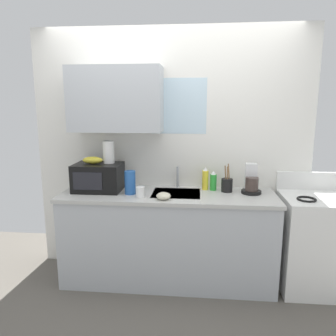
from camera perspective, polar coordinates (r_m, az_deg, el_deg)
kitchen_wall_assembly at (r=3.31m, az=-1.27°, el=4.66°), size 2.84×0.42×2.50m
counter_unit at (r=3.24m, az=0.03°, el=-12.08°), size 2.07×0.63×0.90m
sink_faucet at (r=3.29m, az=1.76°, el=-1.60°), size 0.03×0.03×0.22m
stove_range at (r=3.41m, az=24.30°, el=-11.91°), size 0.60×0.60×1.08m
microwave at (r=3.24m, az=-12.33°, el=-1.60°), size 0.46×0.35×0.27m
banana_bunch at (r=3.22m, az=-13.28°, el=1.38°), size 0.20×0.11×0.07m
paper_towel_roll at (r=3.22m, az=-10.53°, el=2.81°), size 0.11×0.11×0.22m
coffee_maker at (r=3.20m, az=14.61°, el=-2.44°), size 0.19×0.21×0.28m
dish_soap_bottle_yellow at (r=3.23m, az=6.66°, el=-1.96°), size 0.06×0.06×0.23m
dish_soap_bottle_green at (r=3.22m, az=8.08°, el=-2.35°), size 0.07×0.07×0.20m
cereal_canister at (r=3.07m, az=-6.79°, el=-2.59°), size 0.10×0.10×0.22m
mug_white at (r=2.97m, az=-4.91°, el=-4.27°), size 0.08×0.08×0.09m
utensil_crock at (r=3.19m, az=10.46°, el=-2.95°), size 0.11×0.11×0.28m
small_bowl at (r=2.89m, az=-0.81°, el=-5.00°), size 0.13×0.13×0.06m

